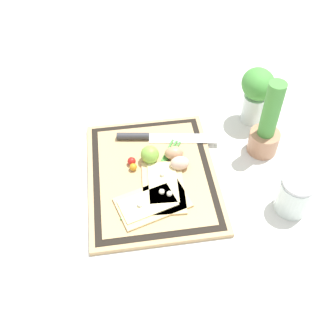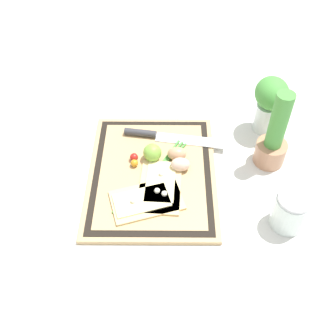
# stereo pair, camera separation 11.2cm
# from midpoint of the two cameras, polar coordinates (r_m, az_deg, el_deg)

# --- Properties ---
(ground_plane) EXTENTS (6.00, 6.00, 0.00)m
(ground_plane) POSITION_cam_midpoint_polar(r_m,az_deg,el_deg) (1.15, -5.08, -1.55)
(ground_plane) COLOR silver
(cutting_board) EXTENTS (0.46, 0.37, 0.02)m
(cutting_board) POSITION_cam_midpoint_polar(r_m,az_deg,el_deg) (1.14, -5.11, -1.28)
(cutting_board) COLOR tan
(cutting_board) RESTS_ON ground_plane
(pizza_slice_near) EXTENTS (0.17, 0.22, 0.02)m
(pizza_slice_near) POSITION_cam_midpoint_polar(r_m,az_deg,el_deg) (1.06, -5.41, -5.19)
(pizza_slice_near) COLOR #DBBC7F
(pizza_slice_near) RESTS_ON cutting_board
(pizza_slice_far) EXTENTS (0.19, 0.13, 0.02)m
(pizza_slice_far) POSITION_cam_midpoint_polar(r_m,az_deg,el_deg) (1.10, -3.62, -2.82)
(pizza_slice_far) COLOR #DBBC7F
(pizza_slice_far) RESTS_ON cutting_board
(knife) EXTENTS (0.08, 0.32, 0.02)m
(knife) POSITION_cam_midpoint_polar(r_m,az_deg,el_deg) (1.22, -5.11, 4.37)
(knife) COLOR silver
(knife) RESTS_ON cutting_board
(egg_brown) EXTENTS (0.04, 0.06, 0.04)m
(egg_brown) POSITION_cam_midpoint_polar(r_m,az_deg,el_deg) (1.16, -1.89, 2.03)
(egg_brown) COLOR tan
(egg_brown) RESTS_ON cutting_board
(egg_pink) EXTENTS (0.04, 0.06, 0.04)m
(egg_pink) POSITION_cam_midpoint_polar(r_m,az_deg,el_deg) (1.13, -1.13, 0.56)
(egg_pink) COLOR beige
(egg_pink) RESTS_ON cutting_board
(lime) EXTENTS (0.05, 0.05, 0.05)m
(lime) POSITION_cam_midpoint_polar(r_m,az_deg,el_deg) (1.15, -5.22, 1.84)
(lime) COLOR #7FB742
(lime) RESTS_ON cutting_board
(cherry_tomato_red) EXTENTS (0.02, 0.02, 0.02)m
(cherry_tomato_red) POSITION_cam_midpoint_polar(r_m,az_deg,el_deg) (1.16, -8.07, 0.83)
(cherry_tomato_red) COLOR red
(cherry_tomato_red) RESTS_ON cutting_board
(cherry_tomato_yellow) EXTENTS (0.02, 0.02, 0.02)m
(cherry_tomato_yellow) POSITION_cam_midpoint_polar(r_m,az_deg,el_deg) (1.14, -7.88, -0.02)
(cherry_tomato_yellow) COLOR orange
(cherry_tomato_yellow) RESTS_ON cutting_board
(scallion_bunch) EXTENTS (0.29, 0.20, 0.01)m
(scallion_bunch) POSITION_cam_midpoint_polar(r_m,az_deg,el_deg) (1.12, -5.17, -1.60)
(scallion_bunch) COLOR #47933D
(scallion_bunch) RESTS_ON cutting_board
(herb_pot) EXTENTS (0.09, 0.09, 0.25)m
(herb_pot) POSITION_cam_midpoint_polar(r_m,az_deg,el_deg) (1.18, 11.50, 5.39)
(herb_pot) COLOR #AD7A5B
(herb_pot) RESTS_ON ground_plane
(sauce_jar) EXTENTS (0.09, 0.09, 0.11)m
(sauce_jar) POSITION_cam_midpoint_polar(r_m,az_deg,el_deg) (1.08, 15.04, -4.24)
(sauce_jar) COLOR silver
(sauce_jar) RESTS_ON ground_plane
(herb_glass) EXTENTS (0.12, 0.10, 0.19)m
(herb_glass) POSITION_cam_midpoint_polar(r_m,az_deg,el_deg) (1.26, 10.24, 10.70)
(herb_glass) COLOR silver
(herb_glass) RESTS_ON ground_plane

